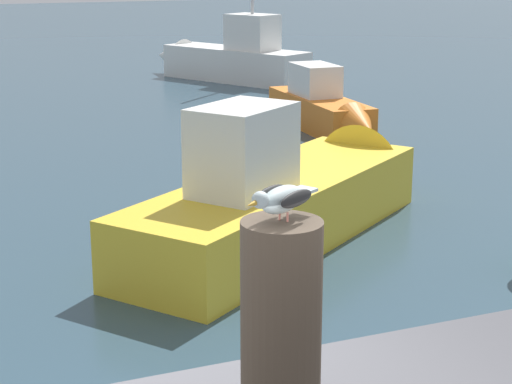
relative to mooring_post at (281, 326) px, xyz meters
name	(u,v)px	position (x,y,z in m)	size (l,w,h in m)	color
mooring_post	(281,326)	(0.00, 0.00, 0.00)	(0.31, 0.31, 0.84)	#382D23
seagull	(281,199)	(-0.01, 0.00, 0.51)	(0.36, 0.24, 0.14)	#C66E60
boat_orange	(326,109)	(6.48, 12.24, -1.57)	(1.06, 3.94, 1.31)	orange
boat_white	(226,58)	(7.23, 19.71, -1.39)	(3.35, 5.12, 4.67)	silver
boat_yellow	(302,190)	(3.34, 6.73, -1.50)	(5.64, 4.54, 1.98)	yellow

